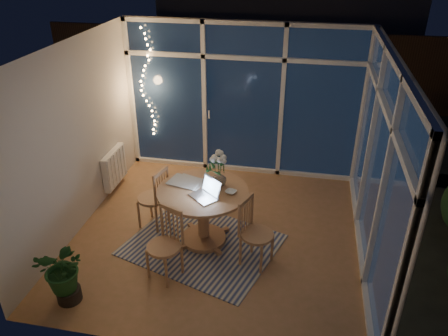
{
  "coord_description": "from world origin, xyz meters",
  "views": [
    {
      "loc": [
        1.03,
        -4.92,
        3.77
      ],
      "look_at": [
        0.02,
        0.25,
        0.93
      ],
      "focal_mm": 35.0,
      "sensor_mm": 36.0,
      "label": 1
    }
  ],
  "objects_px": {
    "dining_table": "(203,216)",
    "chair_front": "(164,245)",
    "chair_right": "(257,233)",
    "flower_vase": "(219,178)",
    "potted_plant": "(65,275)",
    "laptop": "(203,189)",
    "chair_left": "(152,197)"
  },
  "relations": [
    {
      "from": "chair_front",
      "to": "laptop",
      "type": "bearing_deg",
      "value": 82.1
    },
    {
      "from": "chair_left",
      "to": "chair_right",
      "type": "relative_size",
      "value": 1.01
    },
    {
      "from": "potted_plant",
      "to": "flower_vase",
      "type": "bearing_deg",
      "value": 46.68
    },
    {
      "from": "chair_left",
      "to": "potted_plant",
      "type": "bearing_deg",
      "value": -1.79
    },
    {
      "from": "chair_front",
      "to": "flower_vase",
      "type": "xyz_separation_m",
      "value": [
        0.49,
        0.94,
        0.45
      ]
    },
    {
      "from": "dining_table",
      "to": "chair_front",
      "type": "distance_m",
      "value": 0.84
    },
    {
      "from": "chair_front",
      "to": "laptop",
      "type": "distance_m",
      "value": 0.85
    },
    {
      "from": "flower_vase",
      "to": "potted_plant",
      "type": "relative_size",
      "value": 0.28
    },
    {
      "from": "dining_table",
      "to": "chair_front",
      "type": "xyz_separation_m",
      "value": [
        -0.3,
        -0.78,
        0.06
      ]
    },
    {
      "from": "dining_table",
      "to": "flower_vase",
      "type": "height_order",
      "value": "flower_vase"
    },
    {
      "from": "chair_front",
      "to": "flower_vase",
      "type": "bearing_deg",
      "value": 85.52
    },
    {
      "from": "chair_left",
      "to": "chair_front",
      "type": "bearing_deg",
      "value": 40.89
    },
    {
      "from": "chair_right",
      "to": "chair_front",
      "type": "bearing_deg",
      "value": 134.37
    },
    {
      "from": "laptop",
      "to": "potted_plant",
      "type": "relative_size",
      "value": 0.46
    },
    {
      "from": "dining_table",
      "to": "potted_plant",
      "type": "distance_m",
      "value": 1.88
    },
    {
      "from": "dining_table",
      "to": "chair_front",
      "type": "bearing_deg",
      "value": -111.16
    },
    {
      "from": "chair_front",
      "to": "potted_plant",
      "type": "height_order",
      "value": "chair_front"
    },
    {
      "from": "dining_table",
      "to": "flower_vase",
      "type": "bearing_deg",
      "value": 41.47
    },
    {
      "from": "chair_front",
      "to": "laptop",
      "type": "relative_size",
      "value": 2.67
    },
    {
      "from": "chair_right",
      "to": "potted_plant",
      "type": "distance_m",
      "value": 2.3
    },
    {
      "from": "dining_table",
      "to": "chair_front",
      "type": "height_order",
      "value": "chair_front"
    },
    {
      "from": "chair_left",
      "to": "flower_vase",
      "type": "distance_m",
      "value": 1.08
    },
    {
      "from": "chair_front",
      "to": "potted_plant",
      "type": "bearing_deg",
      "value": -125.16
    },
    {
      "from": "chair_right",
      "to": "flower_vase",
      "type": "bearing_deg",
      "value": 71.46
    },
    {
      "from": "laptop",
      "to": "chair_front",
      "type": "bearing_deg",
      "value": -79.83
    },
    {
      "from": "flower_vase",
      "to": "chair_front",
      "type": "bearing_deg",
      "value": -117.36
    },
    {
      "from": "flower_vase",
      "to": "dining_table",
      "type": "bearing_deg",
      "value": -138.53
    },
    {
      "from": "flower_vase",
      "to": "potted_plant",
      "type": "bearing_deg",
      "value": -133.32
    },
    {
      "from": "chair_right",
      "to": "chair_front",
      "type": "height_order",
      "value": "chair_right"
    },
    {
      "from": "chair_right",
      "to": "flower_vase",
      "type": "distance_m",
      "value": 0.88
    },
    {
      "from": "flower_vase",
      "to": "potted_plant",
      "type": "height_order",
      "value": "flower_vase"
    },
    {
      "from": "dining_table",
      "to": "laptop",
      "type": "distance_m",
      "value": 0.57
    }
  ]
}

